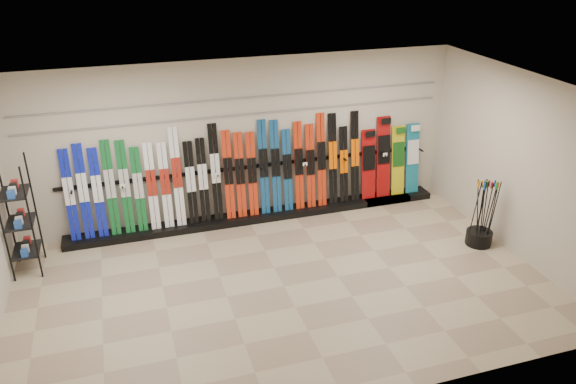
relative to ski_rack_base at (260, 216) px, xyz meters
name	(u,v)px	position (x,y,z in m)	size (l,w,h in m)	color
floor	(284,286)	(-0.22, -2.28, -0.06)	(8.00, 8.00, 0.00)	gray
back_wall	(243,141)	(-0.22, 0.22, 1.44)	(8.00, 8.00, 0.00)	beige
right_wall	(520,166)	(3.78, -2.28, 1.44)	(5.00, 5.00, 0.00)	beige
ceiling	(283,95)	(-0.22, -2.28, 2.94)	(8.00, 8.00, 0.00)	silver
ski_rack_base	(260,216)	(0.00, 0.00, 0.00)	(8.00, 0.40, 0.12)	black
skis	(223,176)	(-0.65, 0.07, 0.88)	(5.37, 0.27, 1.79)	#101EB8
snowboards	(390,160)	(2.70, 0.07, 0.78)	(1.24, 0.25, 1.60)	#990C0C
accessory_rack	(19,217)	(-3.97, -0.58, 0.88)	(0.40, 0.60, 1.87)	black
pole_bin	(479,237)	(3.38, -2.06, 0.07)	(0.44, 0.44, 0.25)	black
ski_poles	(483,213)	(3.38, -2.07, 0.55)	(0.36, 0.26, 1.18)	black
slatwall_rail_0	(242,115)	(-0.22, 0.20, 1.94)	(7.60, 0.02, 0.03)	gray
slatwall_rail_1	(242,98)	(-0.22, 0.20, 2.24)	(7.60, 0.02, 0.03)	gray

